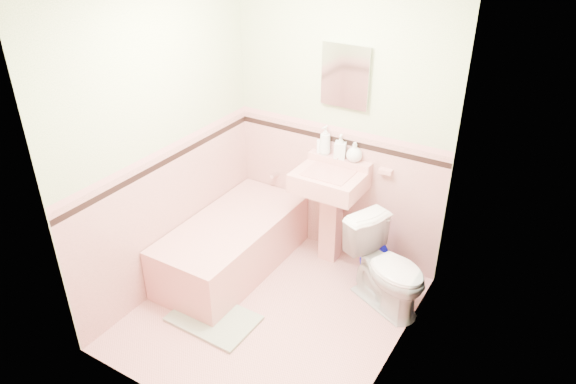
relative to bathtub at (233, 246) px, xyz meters
The scene contains 31 objects.
floor 0.75m from the bathtub, 27.65° to the right, with size 2.20×2.20×0.00m, color #D9948E.
wall_back 1.43m from the bathtub, 50.71° to the left, with size 2.50×2.50×0.00m, color #F2E2C5.
wall_front 1.87m from the bathtub, 66.22° to the right, with size 2.50×2.50×0.00m, color #F2E2C5.
wall_left 1.14m from the bathtub, 138.27° to the right, with size 2.50×2.50×0.00m, color #F2E2C5.
wall_right 1.95m from the bathtub, 11.45° to the right, with size 2.50×2.50×0.00m, color #F2E2C5.
wainscot_back 1.05m from the bathtub, 50.27° to the left, with size 2.00×2.00×0.00m, color #DC9993.
wainscot_front 1.60m from the bathtub, 66.05° to the right, with size 2.00×2.00×0.00m, color #DC9993.
wainscot_left 0.61m from the bathtub, 137.33° to the right, with size 2.20×2.20×0.00m, color #DC9993.
wainscot_right 1.69m from the bathtub, 11.53° to the right, with size 2.20×2.20×0.00m, color #DC9993.
accent_back 1.33m from the bathtub, 50.04° to the left, with size 2.00×2.00×0.00m, color black.
accent_front 1.79m from the bathtub, 65.95° to the right, with size 2.00×2.00×0.00m, color black.
accent_left 1.02m from the bathtub, 136.85° to the right, with size 2.20×2.20×0.00m, color black.
accent_right 1.87m from the bathtub, 11.57° to the right, with size 2.20×2.20×0.00m, color black.
cap_back 1.40m from the bathtub, 50.04° to the left, with size 2.00×2.00×0.00m, color #D98F8E.
cap_front 1.84m from the bathtub, 65.95° to the right, with size 2.00×2.00×0.00m, color #D98F8E.
cap_left 1.11m from the bathtub, 136.85° to the right, with size 2.20×2.20×0.00m, color #D98F8E.
cap_right 1.92m from the bathtub, 11.57° to the right, with size 2.20×2.20×0.00m, color #D98F8E.
bathtub is the anchor object (origin of this frame).
tub_faucet 0.83m from the bathtub, 90.00° to the left, with size 0.04×0.04×0.12m, color silver.
sink 0.89m from the bathtub, 37.93° to the left, with size 0.58×0.48×0.92m, color #D48B85, non-canonical shape.
sink_faucet 1.20m from the bathtub, 44.58° to the left, with size 0.02×0.02×0.10m, color silver.
medicine_cabinet 1.78m from the bathtub, 47.42° to the left, with size 0.40×0.04×0.51m, color white.
soap_dish 1.51m from the bathtub, 33.57° to the left, with size 0.11×0.07×0.04m, color #D48B85.
soap_bottle_left 1.25m from the bathtub, 53.25° to the left, with size 0.10×0.10×0.26m, color #B2B2B2.
soap_bottle_mid 1.31m from the bathtub, 46.26° to the left, with size 0.10×0.10×0.22m, color #B2B2B2.
soap_bottle_right 1.37m from the bathtub, 41.12° to the left, with size 0.14×0.14×0.17m, color #B2B2B2.
tube 1.18m from the bathtub, 56.50° to the left, with size 0.04×0.04×0.12m, color white.
toilet 1.40m from the bathtub, ahead, with size 0.41×0.72×0.73m, color white.
bucket 1.26m from the bathtub, 25.64° to the left, with size 0.27×0.27×0.27m, color #0002A4, non-canonical shape.
bath_mat 0.75m from the bathtub, 66.73° to the right, with size 0.68×0.45×0.03m, color gray.
shoe 0.64m from the bathtub, 71.42° to the right, with size 0.15×0.07×0.06m, color #BF1E59.
Camera 1 is at (1.85, -2.80, 2.98)m, focal length 33.37 mm.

